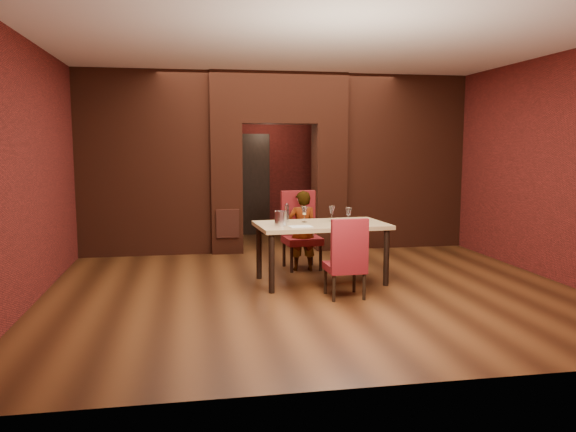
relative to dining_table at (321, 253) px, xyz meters
name	(u,v)px	position (x,y,z in m)	size (l,w,h in m)	color
floor	(299,274)	(-0.20, 0.54, -0.42)	(8.00, 8.00, 0.00)	#4C2913
ceiling	(300,55)	(-0.20, 0.54, 2.78)	(7.00, 8.00, 0.04)	silver
wall_back	(264,160)	(-0.20, 4.54, 1.18)	(7.00, 0.04, 3.20)	maroon
wall_front	(401,187)	(-0.20, -3.46, 1.18)	(7.00, 0.04, 3.20)	maroon
wall_left	(47,169)	(-3.70, 0.54, 1.18)	(0.04, 8.00, 3.20)	maroon
wall_right	(518,166)	(3.30, 0.54, 1.18)	(0.04, 8.00, 3.20)	maroon
pillar_left	(226,188)	(-1.15, 2.54, 0.73)	(0.55, 0.55, 2.30)	maroon
pillar_right	(329,187)	(0.75, 2.54, 0.73)	(0.55, 0.55, 2.30)	maroon
lintel	(278,98)	(-0.20, 2.54, 2.33)	(2.45, 0.55, 0.90)	maroon
wing_wall_left	(144,164)	(-2.56, 2.54, 1.18)	(2.27, 0.35, 3.20)	maroon
wing_wall_right	(402,162)	(2.16, 2.54, 1.18)	(2.27, 0.35, 3.20)	maroon
vent_panel	(228,224)	(-1.15, 2.25, 0.13)	(0.40, 0.03, 0.50)	brown
rear_door	(246,186)	(-0.60, 4.48, 0.63)	(0.90, 0.08, 2.10)	black
rear_door_frame	(246,186)	(-0.60, 4.44, 0.63)	(1.02, 0.04, 2.22)	black
dining_table	(321,253)	(0.00, 0.00, 0.00)	(1.79, 1.01, 0.84)	tan
chair_far	(302,230)	(-0.09, 0.90, 0.18)	(0.55, 0.55, 1.21)	maroon
chair_near	(345,257)	(0.11, -0.82, 0.09)	(0.47, 0.47, 1.02)	maroon
person_seated	(302,231)	(-0.11, 0.78, 0.20)	(0.45, 0.29, 1.23)	white
wine_glass_a	(304,214)	(-0.21, 0.15, 0.53)	(0.09, 0.09, 0.22)	white
wine_glass_b	(332,214)	(0.19, 0.14, 0.53)	(0.09, 0.09, 0.22)	silver
wine_glass_c	(349,216)	(0.35, -0.14, 0.53)	(0.09, 0.09, 0.23)	white
tasting_sheet	(300,226)	(-0.35, -0.27, 0.42)	(0.30, 0.22, 0.00)	silver
wine_bucket	(280,218)	(-0.60, -0.15, 0.52)	(0.17, 0.17, 0.20)	silver
water_bottle	(287,213)	(-0.45, 0.23, 0.55)	(0.06, 0.06, 0.26)	silver
potted_plant	(346,253)	(0.66, 1.05, -0.23)	(0.33, 0.29, 0.37)	#20671D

